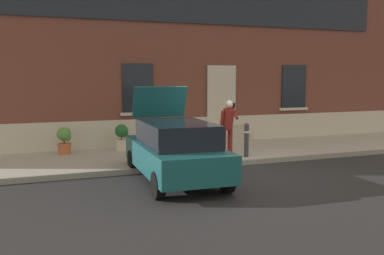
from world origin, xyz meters
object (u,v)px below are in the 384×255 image
planter_terracotta (64,140)px  planter_cream (122,136)px  bollard_near_person (247,139)px  hatchback_car_teal (175,150)px  person_on_phone (228,125)px

planter_terracotta → planter_cream: (1.87, 0.14, 0.00)m
planter_terracotta → bollard_near_person: bearing=-25.9°
hatchback_car_teal → person_on_phone: 2.96m
bollard_near_person → planter_cream: (-3.29, 2.65, -0.11)m
planter_cream → bollard_near_person: bearing=-38.8°
bollard_near_person → planter_terracotta: bearing=154.1°
bollard_near_person → hatchback_car_teal: bearing=-150.4°
person_on_phone → planter_cream: bearing=138.4°
person_on_phone → planter_cream: (-2.75, 2.44, -0.54)m
hatchback_car_teal → planter_terracotta: bearing=119.4°
planter_terracotta → person_on_phone: bearing=-26.4°
hatchback_car_teal → person_on_phone: hatchback_car_teal is taller
hatchback_car_teal → bollard_near_person: bearing=29.6°
person_on_phone → bollard_near_person: bearing=-21.6°
hatchback_car_teal → planter_cream: size_ratio=4.80×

